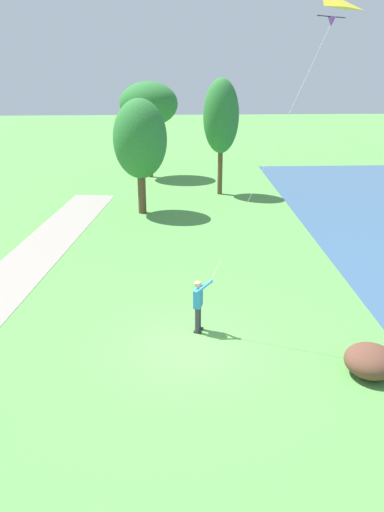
{
  "coord_description": "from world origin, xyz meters",
  "views": [
    {
      "loc": [
        -0.48,
        -13.85,
        8.34
      ],
      "look_at": [
        0.17,
        1.47,
        2.35
      ],
      "focal_mm": 37.28,
      "sensor_mm": 36.0,
      "label": 1
    }
  ],
  "objects_px": {
    "flying_kite": "(321,13)",
    "lakeside_shrub": "(370,361)",
    "tree_horizon_far": "(149,104)",
    "person_kite_flyer": "(199,301)",
    "tree_lakeside_near": "(140,140)",
    "tree_treeline_left": "(221,117)"
  },
  "relations": [
    {
      "from": "person_kite_flyer",
      "to": "lakeside_shrub",
      "type": "distance_m",
      "value": 5.27
    },
    {
      "from": "flying_kite",
      "to": "tree_lakeside_near",
      "type": "xyz_separation_m",
      "value": [
        -5.24,
        13.9,
        -5.22
      ]
    },
    {
      "from": "tree_treeline_left",
      "to": "tree_lakeside_near",
      "type": "height_order",
      "value": "tree_treeline_left"
    },
    {
      "from": "tree_treeline_left",
      "to": "lakeside_shrub",
      "type": "distance_m",
      "value": 20.15
    },
    {
      "from": "tree_horizon_far",
      "to": "tree_lakeside_near",
      "type": "xyz_separation_m",
      "value": [
        -0.18,
        -8.73,
        -0.95
      ]
    },
    {
      "from": "lakeside_shrub",
      "to": "tree_horizon_far",
      "type": "bearing_deg",
      "value": 105.35
    },
    {
      "from": "person_kite_flyer",
      "to": "tree_lakeside_near",
      "type": "height_order",
      "value": "tree_lakeside_near"
    },
    {
      "from": "tree_horizon_far",
      "to": "flying_kite",
      "type": "bearing_deg",
      "value": -77.39
    },
    {
      "from": "flying_kite",
      "to": "lakeside_shrub",
      "type": "bearing_deg",
      "value": -47.75
    },
    {
      "from": "person_kite_flyer",
      "to": "lakeside_shrub",
      "type": "relative_size",
      "value": 1.27
    },
    {
      "from": "tree_horizon_far",
      "to": "tree_treeline_left",
      "type": "bearing_deg",
      "value": -48.05
    },
    {
      "from": "flying_kite",
      "to": "tree_lakeside_near",
      "type": "bearing_deg",
      "value": 110.66
    },
    {
      "from": "person_kite_flyer",
      "to": "tree_horizon_far",
      "type": "distance_m",
      "value": 22.3
    },
    {
      "from": "tree_treeline_left",
      "to": "tree_lakeside_near",
      "type": "xyz_separation_m",
      "value": [
        -4.56,
        -3.85,
        -0.68
      ]
    },
    {
      "from": "tree_treeline_left",
      "to": "flying_kite",
      "type": "bearing_deg",
      "value": -87.81
    },
    {
      "from": "person_kite_flyer",
      "to": "tree_horizon_far",
      "type": "height_order",
      "value": "tree_horizon_far"
    },
    {
      "from": "flying_kite",
      "to": "tree_horizon_far",
      "type": "xyz_separation_m",
      "value": [
        -5.06,
        22.63,
        -4.27
      ]
    },
    {
      "from": "person_kite_flyer",
      "to": "tree_treeline_left",
      "type": "height_order",
      "value": "tree_treeline_left"
    },
    {
      "from": "tree_treeline_left",
      "to": "tree_horizon_far",
      "type": "bearing_deg",
      "value": 131.95
    },
    {
      "from": "tree_treeline_left",
      "to": "lakeside_shrub",
      "type": "height_order",
      "value": "tree_treeline_left"
    },
    {
      "from": "tree_horizon_far",
      "to": "lakeside_shrub",
      "type": "xyz_separation_m",
      "value": [
        6.71,
        -24.45,
        -4.47
      ]
    },
    {
      "from": "tree_horizon_far",
      "to": "lakeside_shrub",
      "type": "bearing_deg",
      "value": -74.65
    }
  ]
}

